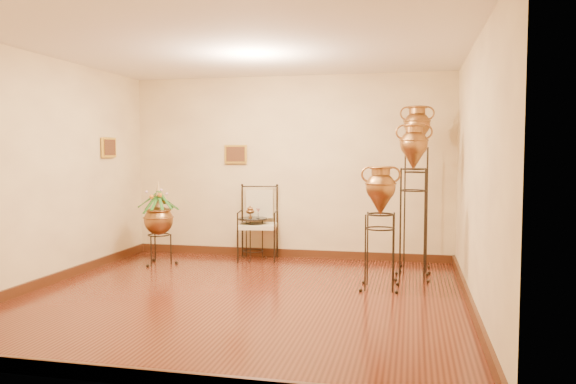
% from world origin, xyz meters
% --- Properties ---
extents(ground, '(5.00, 5.00, 0.00)m').
position_xyz_m(ground, '(0.00, 0.00, 0.00)').
color(ground, '#582415').
rests_on(ground, ground).
extents(room_shell, '(5.02, 5.02, 2.81)m').
position_xyz_m(room_shell, '(-0.01, 0.01, 1.73)').
color(room_shell, '#FAE2A1').
rests_on(room_shell, ground).
extents(amphora_tall, '(0.50, 0.50, 2.28)m').
position_xyz_m(amphora_tall, '(1.92, 1.88, 1.17)').
color(amphora_tall, black).
rests_on(amphora_tall, ground).
extents(amphora_mid, '(0.52, 0.52, 2.01)m').
position_xyz_m(amphora_mid, '(1.88, 1.35, 1.02)').
color(amphora_mid, black).
rests_on(amphora_mid, ground).
extents(amphora_short, '(0.51, 0.51, 1.49)m').
position_xyz_m(amphora_short, '(1.50, 0.70, 0.74)').
color(amphora_short, black).
rests_on(amphora_short, ground).
extents(planter_urn, '(0.82, 0.82, 1.25)m').
position_xyz_m(planter_urn, '(-1.73, 1.52, 0.70)').
color(planter_urn, black).
rests_on(planter_urn, ground).
extents(armchair, '(0.71, 0.68, 1.12)m').
position_xyz_m(armchair, '(-0.41, 2.15, 0.56)').
color(armchair, black).
rests_on(armchair, ground).
extents(side_table, '(0.45, 0.45, 0.80)m').
position_xyz_m(side_table, '(-0.49, 2.15, 0.33)').
color(side_table, black).
rests_on(side_table, ground).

